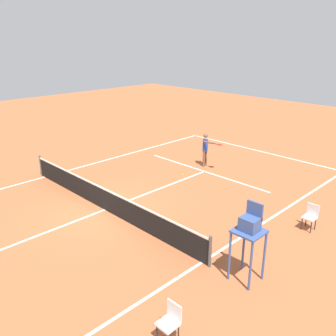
{
  "coord_description": "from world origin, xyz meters",
  "views": [
    {
      "loc": [
        -11.25,
        7.54,
        6.67
      ],
      "look_at": [
        0.17,
        -3.8,
        0.8
      ],
      "focal_mm": 38.6,
      "sensor_mm": 36.0,
      "label": 1
    }
  ],
  "objects_px": {
    "player_serving": "(206,147)",
    "courtside_chair_mid": "(311,216)",
    "courtside_chair_near": "(170,321)",
    "umpire_chair": "(249,230)",
    "tennis_ball": "(183,174)"
  },
  "relations": [
    {
      "from": "courtside_chair_mid",
      "to": "umpire_chair",
      "type": "bearing_deg",
      "value": 90.11
    },
    {
      "from": "courtside_chair_near",
      "to": "courtside_chair_mid",
      "type": "bearing_deg",
      "value": -89.73
    },
    {
      "from": "courtside_chair_near",
      "to": "courtside_chair_mid",
      "type": "xyz_separation_m",
      "value": [
        0.03,
        -7.29,
        0.0
      ]
    },
    {
      "from": "player_serving",
      "to": "courtside_chair_near",
      "type": "xyz_separation_m",
      "value": [
        -7.12,
        9.87,
        -0.56
      ]
    },
    {
      "from": "player_serving",
      "to": "courtside_chair_mid",
      "type": "relative_size",
      "value": 1.92
    },
    {
      "from": "courtside_chair_near",
      "to": "courtside_chair_mid",
      "type": "distance_m",
      "value": 7.29
    },
    {
      "from": "umpire_chair",
      "to": "courtside_chair_mid",
      "type": "height_order",
      "value": "umpire_chair"
    },
    {
      "from": "player_serving",
      "to": "tennis_ball",
      "type": "relative_size",
      "value": 26.85
    },
    {
      "from": "player_serving",
      "to": "courtside_chair_near",
      "type": "bearing_deg",
      "value": 30.64
    },
    {
      "from": "tennis_ball",
      "to": "umpire_chair",
      "type": "height_order",
      "value": "umpire_chair"
    },
    {
      "from": "tennis_ball",
      "to": "courtside_chair_near",
      "type": "relative_size",
      "value": 0.07
    },
    {
      "from": "player_serving",
      "to": "tennis_ball",
      "type": "distance_m",
      "value": 2.13
    },
    {
      "from": "tennis_ball",
      "to": "courtside_chair_mid",
      "type": "distance_m",
      "value": 7.08
    },
    {
      "from": "umpire_chair",
      "to": "courtside_chair_near",
      "type": "xyz_separation_m",
      "value": [
        -0.03,
        3.15,
        -1.07
      ]
    },
    {
      "from": "courtside_chair_near",
      "to": "tennis_ball",
      "type": "bearing_deg",
      "value": -48.65
    }
  ]
}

